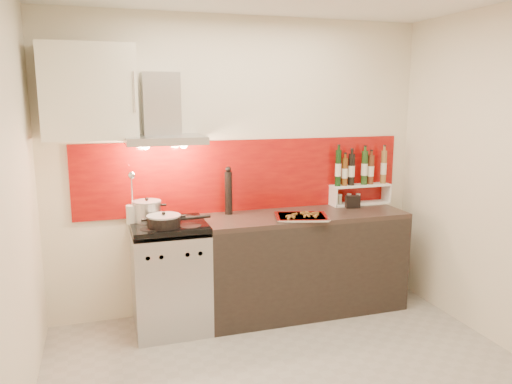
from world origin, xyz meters
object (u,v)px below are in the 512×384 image
object	(u,v)px
saute_pan	(165,221)
pepper_mill	(228,191)
range_stove	(170,277)
counter	(304,262)
baking_tray	(301,216)
stock_pot	(147,211)

from	to	relation	value
saute_pan	pepper_mill	world-z (taller)	pepper_mill
range_stove	counter	bearing A→B (deg)	0.23
counter	pepper_mill	xyz separation A→B (m)	(-0.65, 0.18, 0.65)
saute_pan	pepper_mill	xyz separation A→B (m)	(0.60, 0.30, 0.15)
counter	saute_pan	world-z (taller)	saute_pan
range_stove	counter	world-z (taller)	range_stove
counter	pepper_mill	world-z (taller)	pepper_mill
pepper_mill	saute_pan	bearing A→B (deg)	-153.14
saute_pan	counter	bearing A→B (deg)	5.55
saute_pan	baking_tray	distance (m)	1.15
range_stove	saute_pan	distance (m)	0.53
stock_pot	saute_pan	size ratio (longest dim) A/B	0.45
saute_pan	baking_tray	bearing A→B (deg)	-1.74
stock_pot	saute_pan	world-z (taller)	stock_pot
baking_tray	saute_pan	bearing A→B (deg)	178.26
counter	pepper_mill	size ratio (longest dim) A/B	4.25
range_stove	stock_pot	distance (m)	0.59
range_stove	baking_tray	bearing A→B (deg)	-7.79
counter	range_stove	bearing A→B (deg)	-179.77
stock_pot	pepper_mill	distance (m)	0.72
counter	baking_tray	distance (m)	0.50
range_stove	saute_pan	bearing A→B (deg)	-110.24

